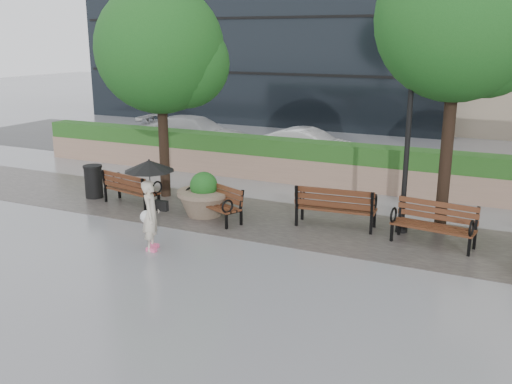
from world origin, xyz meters
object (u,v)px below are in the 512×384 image
at_px(trash_bin, 94,182).
at_px(bench_3, 433,233).
at_px(car_right, 308,146).
at_px(bench_1, 215,210).
at_px(pedestrian, 150,196).
at_px(lamppost, 407,151).
at_px(planter_left, 204,199).
at_px(bench_0, 131,196).
at_px(bench_2, 335,215).
at_px(car_left, 196,133).

bearing_deg(trash_bin, bench_3, 0.95).
height_order(bench_3, car_right, car_right).
xyz_separation_m(bench_1, pedestrian, (-0.22, -2.37, 0.94)).
bearing_deg(bench_3, lamppost, 150.37).
bearing_deg(planter_left, bench_0, -178.48).
height_order(bench_2, car_left, car_left).
height_order(planter_left, lamppost, lamppost).
height_order(bench_1, bench_3, bench_3).
bearing_deg(lamppost, planter_left, -169.84).
distance_m(bench_0, car_right, 7.79).
bearing_deg(planter_left, bench_1, -25.53).
xyz_separation_m(bench_3, trash_bin, (-9.43, -0.16, 0.17)).
bearing_deg(lamppost, trash_bin, -174.92).
bearing_deg(pedestrian, trash_bin, 31.99).
bearing_deg(trash_bin, planter_left, -1.70).
xyz_separation_m(lamppost, car_right, (-4.76, 6.46, -1.34)).
xyz_separation_m(lamppost, pedestrian, (-4.69, -3.45, -0.75)).
height_order(trash_bin, car_right, car_right).
relative_size(trash_bin, car_right, 0.24).
xyz_separation_m(bench_2, lamppost, (1.54, 0.32, 1.65)).
bearing_deg(bench_2, lamppost, -173.67).
bearing_deg(bench_2, car_right, -70.01).
height_order(bench_1, pedestrian, pedestrian).
relative_size(bench_3, pedestrian, 0.94).
bearing_deg(car_left, lamppost, -128.76).
xyz_separation_m(bench_0, bench_2, (5.63, 0.62, 0.03)).
distance_m(bench_1, car_right, 7.55).
height_order(bench_2, bench_3, bench_2).
distance_m(planter_left, pedestrian, 2.69).
bearing_deg(pedestrian, bench_0, 20.92).
relative_size(planter_left, lamppost, 0.31).
distance_m(bench_2, pedestrian, 4.54).
relative_size(bench_3, trash_bin, 2.07).
relative_size(bench_2, car_left, 0.42).
xyz_separation_m(trash_bin, car_left, (-1.14, 7.52, 0.23)).
relative_size(bench_2, bench_3, 1.06).
relative_size(bench_0, car_left, 0.39).
height_order(planter_left, trash_bin, planter_left).
bearing_deg(lamppost, pedestrian, -143.68).
relative_size(planter_left, car_right, 0.37).
distance_m(bench_2, trash_bin, 7.10).
bearing_deg(trash_bin, car_left, 98.62).
height_order(bench_0, lamppost, lamppost).
distance_m(planter_left, trash_bin, 3.73).
height_order(car_right, pedestrian, pedestrian).
relative_size(bench_3, lamppost, 0.42).
height_order(bench_1, bench_2, bench_2).
xyz_separation_m(bench_3, lamppost, (-0.80, 0.61, 1.67)).
bearing_deg(trash_bin, bench_1, -4.30).
xyz_separation_m(bench_2, planter_left, (-3.36, -0.56, 0.15)).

